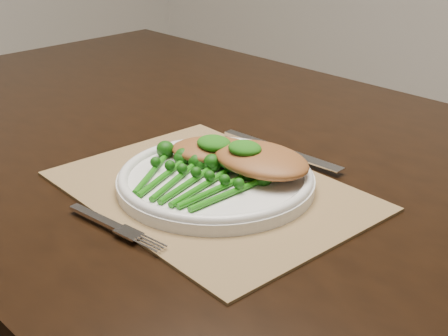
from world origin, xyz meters
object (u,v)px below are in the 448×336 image
Objects in this scene: dinner_plate at (216,179)px; placemat at (210,190)px; chicken_fillet_left at (215,150)px; broccolini_bundle at (188,183)px.

placemat is at bearing -100.95° from dinner_plate.
chicken_fillet_left reaches higher than placemat.
broccolini_bundle is (-0.01, -0.03, 0.02)m from placemat.
placemat is 3.24× the size of chicken_fillet_left.
broccolini_bundle reaches higher than dinner_plate.
broccolini_bundle is at bearing -100.36° from chicken_fillet_left.
chicken_fillet_left is 0.10m from broccolini_bundle.
broccolini_bundle is (0.03, -0.09, -0.01)m from chicken_fillet_left.
placemat is 0.08m from chicken_fillet_left.
chicken_fillet_left is at bearing 101.31° from broccolini_bundle.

